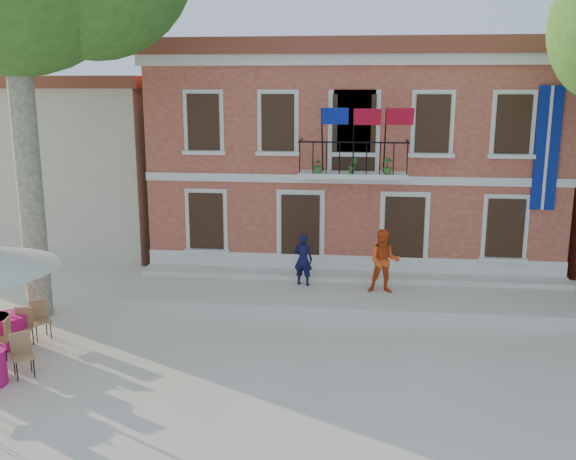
% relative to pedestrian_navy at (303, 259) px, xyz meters
% --- Properties ---
extents(ground, '(90.00, 90.00, 0.00)m').
position_rel_pedestrian_navy_xyz_m(ground, '(-0.60, -4.71, -1.08)').
color(ground, beige).
rests_on(ground, ground).
extents(main_building, '(13.50, 9.59, 7.50)m').
position_rel_pedestrian_navy_xyz_m(main_building, '(1.40, 5.28, 2.70)').
color(main_building, '#CC6E49').
rests_on(main_building, ground).
extents(neighbor_west, '(9.40, 9.40, 6.40)m').
position_rel_pedestrian_navy_xyz_m(neighbor_west, '(-10.10, 6.29, 2.14)').
color(neighbor_west, beige).
rests_on(neighbor_west, ground).
extents(terrace, '(14.00, 3.40, 0.30)m').
position_rel_pedestrian_navy_xyz_m(terrace, '(1.40, -0.31, -0.93)').
color(terrace, silver).
rests_on(terrace, ground).
extents(pedestrian_navy, '(0.64, 0.49, 1.56)m').
position_rel_pedestrian_navy_xyz_m(pedestrian_navy, '(0.00, 0.00, 0.00)').
color(pedestrian_navy, '#101035').
rests_on(pedestrian_navy, terrace).
extents(pedestrian_orange, '(0.90, 0.71, 1.85)m').
position_rel_pedestrian_navy_xyz_m(pedestrian_orange, '(2.35, -0.45, 0.14)').
color(pedestrian_orange, '#EA4F1B').
rests_on(pedestrian_orange, terrace).
extents(cafe_table_0, '(1.81, 1.81, 0.95)m').
position_rel_pedestrian_navy_xyz_m(cafe_table_0, '(-6.62, -4.68, -0.65)').
color(cafe_table_0, '#ED1668').
rests_on(cafe_table_0, ground).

